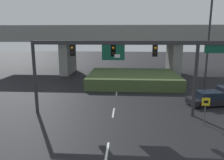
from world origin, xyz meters
TOP-DOWN VIEW (x-y plane):
  - lane_markings at (0.00, 14.80)m, footprint 0.14×35.72m
  - signal_gantry at (1.39, 11.16)m, footprint 17.67×0.44m
  - speed_limit_sign at (7.14, 9.40)m, footprint 0.60×0.11m
  - highway_light_pole_near at (10.77, 20.01)m, footprint 0.70×0.36m
  - overpass_bridge at (0.00, 31.04)m, footprint 43.16×8.16m
  - grass_embankment at (2.08, 23.14)m, footprint 12.18×9.19m
  - parked_sedan_near_right at (9.26, 14.16)m, footprint 4.58×2.68m

SIDE VIEW (x-z plane):
  - lane_markings at x=0.00m, z-range 0.00..0.01m
  - parked_sedan_near_right at x=9.26m, z-range -0.05..1.33m
  - grass_embankment at x=2.08m, z-range 0.00..1.48m
  - speed_limit_sign at x=7.14m, z-range 0.33..2.50m
  - signal_gantry at x=1.39m, z-range 2.02..8.32m
  - overpass_bridge at x=0.00m, z-range 1.86..10.04m
  - highway_light_pole_near at x=10.77m, z-range 0.38..15.46m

